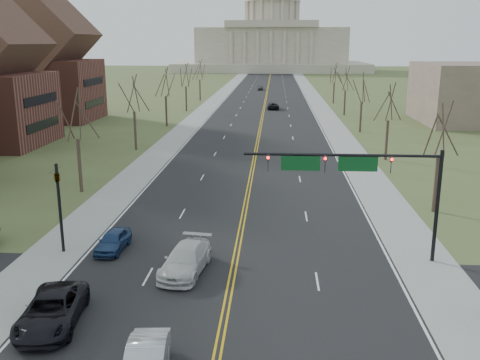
# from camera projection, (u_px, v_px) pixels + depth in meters

# --- Properties ---
(road) EXTENTS (20.00, 380.00, 0.01)m
(road) POSITION_uv_depth(u_px,v_px,m) (265.00, 100.00, 127.97)
(road) COLOR black
(road) RESTS_ON ground
(cross_road) EXTENTS (120.00, 14.00, 0.01)m
(cross_road) POSITION_uv_depth(u_px,v_px,m) (225.00, 312.00, 27.51)
(cross_road) COLOR black
(cross_road) RESTS_ON ground
(sidewalk_left) EXTENTS (4.00, 380.00, 0.03)m
(sidewalk_left) POSITION_uv_depth(u_px,v_px,m) (216.00, 100.00, 128.74)
(sidewalk_left) COLOR gray
(sidewalk_left) RESTS_ON ground
(sidewalk_right) EXTENTS (4.00, 380.00, 0.03)m
(sidewalk_right) POSITION_uv_depth(u_px,v_px,m) (316.00, 100.00, 127.20)
(sidewalk_right) COLOR gray
(sidewalk_right) RESTS_ON ground
(center_line) EXTENTS (0.42, 380.00, 0.01)m
(center_line) POSITION_uv_depth(u_px,v_px,m) (265.00, 100.00, 127.97)
(center_line) COLOR gold
(center_line) RESTS_ON road
(edge_line_left) EXTENTS (0.15, 380.00, 0.01)m
(edge_line_left) POSITION_uv_depth(u_px,v_px,m) (225.00, 100.00, 128.60)
(edge_line_left) COLOR silver
(edge_line_left) RESTS_ON road
(edge_line_right) EXTENTS (0.15, 380.00, 0.01)m
(edge_line_right) POSITION_uv_depth(u_px,v_px,m) (307.00, 100.00, 127.35)
(edge_line_right) COLOR silver
(edge_line_right) RESTS_ON road
(capitol) EXTENTS (90.00, 60.00, 50.00)m
(capitol) POSITION_uv_depth(u_px,v_px,m) (272.00, 41.00, 259.58)
(capitol) COLOR beige
(capitol) RESTS_ON ground
(signal_mast) EXTENTS (12.12, 0.44, 7.20)m
(signal_mast) POSITION_uv_depth(u_px,v_px,m) (356.00, 172.00, 32.83)
(signal_mast) COLOR black
(signal_mast) RESTS_ON ground
(signal_left) EXTENTS (0.32, 0.36, 6.00)m
(signal_left) POSITION_uv_depth(u_px,v_px,m) (59.00, 198.00, 34.56)
(signal_left) COLOR black
(signal_left) RESTS_ON ground
(tree_r_0) EXTENTS (3.74, 3.74, 8.50)m
(tree_r_0) POSITION_uv_depth(u_px,v_px,m) (441.00, 133.00, 42.27)
(tree_r_0) COLOR #342A1F
(tree_r_0) RESTS_ON ground
(tree_l_0) EXTENTS (3.96, 3.96, 9.00)m
(tree_l_0) POSITION_uv_depth(u_px,v_px,m) (76.00, 117.00, 48.01)
(tree_l_0) COLOR #342A1F
(tree_l_0) RESTS_ON ground
(tree_r_1) EXTENTS (3.74, 3.74, 8.50)m
(tree_r_1) POSITION_uv_depth(u_px,v_px,m) (389.00, 104.00, 61.59)
(tree_r_1) COLOR #342A1F
(tree_r_1) RESTS_ON ground
(tree_l_1) EXTENTS (3.96, 3.96, 9.00)m
(tree_l_1) POSITION_uv_depth(u_px,v_px,m) (134.00, 96.00, 67.33)
(tree_l_1) COLOR #342A1F
(tree_l_1) RESTS_ON ground
(tree_r_2) EXTENTS (3.74, 3.74, 8.50)m
(tree_r_2) POSITION_uv_depth(u_px,v_px,m) (362.00, 89.00, 80.91)
(tree_r_2) COLOR #342A1F
(tree_r_2) RESTS_ON ground
(tree_l_2) EXTENTS (3.96, 3.96, 9.00)m
(tree_l_2) POSITION_uv_depth(u_px,v_px,m) (165.00, 84.00, 86.66)
(tree_l_2) COLOR #342A1F
(tree_l_2) RESTS_ON ground
(tree_r_3) EXTENTS (3.74, 3.74, 8.50)m
(tree_r_3) POSITION_uv_depth(u_px,v_px,m) (346.00, 80.00, 100.23)
(tree_r_3) COLOR #342A1F
(tree_r_3) RESTS_ON ground
(tree_l_3) EXTENTS (3.96, 3.96, 9.00)m
(tree_l_3) POSITION_uv_depth(u_px,v_px,m) (186.00, 76.00, 105.98)
(tree_l_3) COLOR #342A1F
(tree_l_3) RESTS_ON ground
(tree_r_4) EXTENTS (3.74, 3.74, 8.50)m
(tree_r_4) POSITION_uv_depth(u_px,v_px,m) (335.00, 74.00, 119.55)
(tree_r_4) COLOR #342A1F
(tree_r_4) RESTS_ON ground
(tree_l_4) EXTENTS (3.96, 3.96, 9.00)m
(tree_l_4) POSITION_uv_depth(u_px,v_px,m) (200.00, 71.00, 125.30)
(tree_l_4) COLOR #342A1F
(tree_l_4) RESTS_ON ground
(bldg_left_far) EXTENTS (17.10, 14.28, 23.25)m
(bldg_left_far) POSITION_uv_depth(u_px,v_px,m) (45.00, 65.00, 93.24)
(bldg_left_far) COLOR brown
(bldg_left_far) RESTS_ON ground
(car_sb_outer_lead) EXTENTS (3.25, 5.93, 1.57)m
(car_sb_outer_lead) POSITION_uv_depth(u_px,v_px,m) (52.00, 310.00, 26.06)
(car_sb_outer_lead) COLOR black
(car_sb_outer_lead) RESTS_ON road
(car_sb_inner_second) EXTENTS (2.95, 5.80, 1.61)m
(car_sb_inner_second) POSITION_uv_depth(u_px,v_px,m) (186.00, 260.00, 32.11)
(car_sb_inner_second) COLOR silver
(car_sb_inner_second) RESTS_ON road
(car_sb_outer_second) EXTENTS (1.81, 4.04, 1.35)m
(car_sb_outer_second) POSITION_uv_depth(u_px,v_px,m) (113.00, 241.00, 35.53)
(car_sb_outer_second) COLOR navy
(car_sb_outer_second) RESTS_ON road
(car_far_nb) EXTENTS (2.47, 5.06, 1.39)m
(car_far_nb) POSITION_uv_depth(u_px,v_px,m) (273.00, 106.00, 110.72)
(car_far_nb) COLOR black
(car_far_nb) RESTS_ON road
(car_far_sb) EXTENTS (1.74, 4.15, 1.40)m
(car_far_sb) POSITION_uv_depth(u_px,v_px,m) (260.00, 88.00, 154.83)
(car_far_sb) COLOR #4B4D53
(car_far_sb) RESTS_ON road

